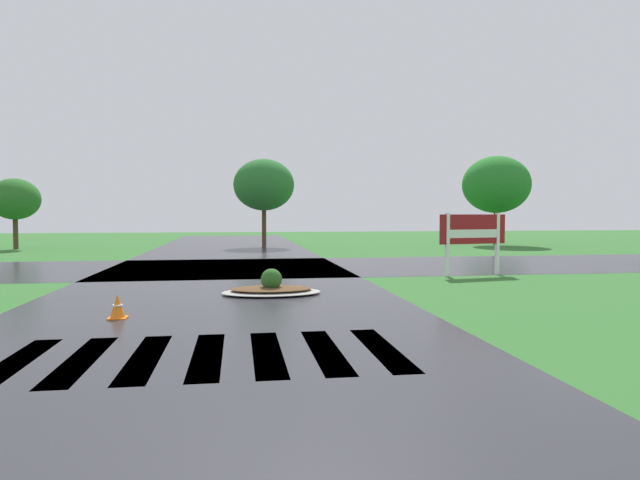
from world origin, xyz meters
TOP-DOWN VIEW (x-y plane):
  - asphalt_roadway at (0.00, 10.00)m, footprint 9.07×80.00m
  - asphalt_cross_road at (0.00, 18.04)m, footprint 90.00×8.16m
  - crosswalk_stripes at (-0.00, 4.43)m, footprint 5.85×2.87m
  - estate_billboard at (8.48, 14.08)m, footprint 2.55×0.55m
  - median_island at (1.34, 10.59)m, footprint 2.61×1.64m
  - traffic_cone at (-1.96, 7.65)m, footprint 0.36×0.36m
  - background_treeline at (1.48, 31.39)m, footprint 48.41×4.51m

SIDE VIEW (x-z plane):
  - asphalt_roadway at x=0.00m, z-range 0.00..0.01m
  - asphalt_cross_road at x=0.00m, z-range 0.00..0.01m
  - crosswalk_stripes at x=0.00m, z-range 0.00..0.01m
  - median_island at x=1.34m, z-range -0.19..0.49m
  - traffic_cone at x=-1.96m, z-range -0.02..0.49m
  - estate_billboard at x=8.48m, z-range 0.39..2.55m
  - background_treeline at x=1.48m, z-range 0.83..6.83m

